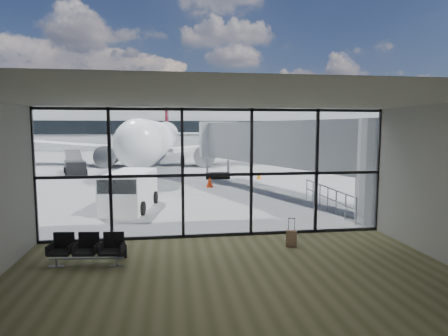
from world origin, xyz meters
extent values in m
plane|color=slate|center=(0.00, 40.00, 0.00)|extent=(220.00, 220.00, 0.00)
cube|color=brown|center=(0.00, -4.00, 0.01)|extent=(12.00, 8.00, 0.01)
cube|color=silver|center=(0.00, -4.00, 4.50)|extent=(12.00, 8.00, 0.02)
cube|color=#B7B8B3|center=(0.00, -8.00, 2.25)|extent=(12.00, 0.02, 4.50)
cube|color=white|center=(0.00, 0.00, 2.25)|extent=(12.00, 0.04, 4.50)
cube|color=black|center=(0.00, 0.00, 0.06)|extent=(12.00, 0.12, 0.10)
cube|color=black|center=(0.00, 0.00, 2.20)|extent=(12.00, 0.12, 0.10)
cube|color=black|center=(0.00, 0.00, 4.44)|extent=(12.00, 0.12, 0.10)
cube|color=black|center=(-6.00, 0.00, 2.25)|extent=(0.10, 0.12, 4.50)
cube|color=black|center=(-3.60, 0.00, 2.25)|extent=(0.10, 0.12, 4.50)
cube|color=black|center=(-1.20, 0.00, 2.25)|extent=(0.10, 0.12, 4.50)
cube|color=black|center=(1.20, 0.00, 2.25)|extent=(0.10, 0.12, 4.50)
cube|color=black|center=(3.60, 0.00, 2.25)|extent=(0.10, 0.12, 4.50)
cube|color=black|center=(6.00, 0.00, 2.25)|extent=(0.10, 0.12, 4.50)
cylinder|color=#929496|center=(7.20, 1.00, 2.10)|extent=(2.80, 2.80, 4.20)
cube|color=#929496|center=(4.55, 8.00, 3.00)|extent=(7.45, 14.81, 2.40)
cube|color=#929496|center=(1.90, 15.00, 3.00)|extent=(2.60, 2.20, 2.60)
cylinder|color=gray|center=(1.10, 15.00, 0.90)|extent=(0.20, 0.20, 1.80)
cylinder|color=gray|center=(2.70, 15.00, 0.90)|extent=(0.20, 0.20, 1.80)
cylinder|color=black|center=(1.90, 15.00, 0.25)|extent=(1.80, 0.56, 0.56)
cylinder|color=gray|center=(5.60, 0.80, 0.55)|extent=(0.06, 0.06, 1.10)
cylinder|color=gray|center=(5.60, 1.70, 0.55)|extent=(0.06, 0.06, 1.10)
cylinder|color=gray|center=(5.60, 2.60, 0.55)|extent=(0.06, 0.06, 1.10)
cylinder|color=gray|center=(5.60, 3.50, 0.55)|extent=(0.06, 0.06, 1.10)
cylinder|color=gray|center=(5.60, 4.40, 0.55)|extent=(0.06, 0.06, 1.10)
cylinder|color=gray|center=(5.60, 5.30, 0.55)|extent=(0.06, 0.06, 1.10)
cylinder|color=gray|center=(5.60, 6.20, 0.55)|extent=(0.06, 0.06, 1.10)
cylinder|color=gray|center=(5.60, 3.50, 1.08)|extent=(0.06, 5.40, 0.06)
cylinder|color=gray|center=(5.60, 3.50, 0.60)|extent=(0.06, 5.40, 0.06)
cube|color=#ABAAA6|center=(0.00, 62.00, 4.00)|extent=(80.00, 12.00, 8.00)
cube|color=black|center=(0.00, 55.90, 4.00)|extent=(80.00, 0.20, 2.40)
cube|color=#ABAAA6|center=(-25.00, 62.00, 9.50)|extent=(10.00, 8.00, 3.00)
cube|color=#ABAAA6|center=(18.00, 62.00, 9.00)|extent=(6.00, 6.00, 2.00)
cylinder|color=#382619|center=(-33.00, 72.00, 1.71)|extent=(0.50, 0.50, 3.42)
sphere|color=black|center=(-33.00, 72.00, 5.89)|extent=(6.27, 6.27, 6.27)
cylinder|color=#382619|center=(-27.00, 72.00, 1.35)|extent=(0.50, 0.50, 2.70)
sphere|color=black|center=(-27.00, 72.00, 4.65)|extent=(4.95, 4.95, 4.95)
cylinder|color=#382619|center=(-21.00, 72.00, 1.53)|extent=(0.50, 0.50, 3.06)
sphere|color=black|center=(-21.00, 72.00, 5.27)|extent=(5.61, 5.61, 5.61)
cylinder|color=#382619|center=(-15.00, 72.00, 1.71)|extent=(0.50, 0.50, 3.42)
sphere|color=black|center=(-15.00, 72.00, 5.89)|extent=(6.27, 6.27, 6.27)
cube|color=gray|center=(-3.93, -2.35, 0.23)|extent=(2.03, 0.30, 0.04)
cube|color=black|center=(-4.62, -2.27, 0.41)|extent=(0.63, 0.60, 0.07)
cube|color=black|center=(-4.59, -2.01, 0.65)|extent=(0.58, 0.13, 0.51)
cube|color=black|center=(-3.93, -2.35, 0.41)|extent=(0.63, 0.60, 0.07)
cube|color=black|center=(-3.91, -2.09, 0.65)|extent=(0.58, 0.13, 0.51)
cube|color=black|center=(-3.25, -2.43, 0.41)|extent=(0.63, 0.60, 0.07)
cube|color=black|center=(-3.22, -2.17, 0.65)|extent=(0.58, 0.13, 0.51)
cylinder|color=gray|center=(-4.76, -2.25, 0.12)|extent=(0.06, 0.06, 0.23)
cylinder|color=gray|center=(-3.11, -2.44, 0.12)|extent=(0.06, 0.06, 0.23)
cube|color=black|center=(-3.07, -1.80, 0.20)|extent=(0.33, 0.25, 0.40)
cube|color=black|center=(-3.04, -1.90, 0.20)|extent=(0.24, 0.12, 0.27)
cylinder|color=black|center=(-3.10, -1.71, 0.40)|extent=(0.28, 0.14, 0.07)
cube|color=brown|center=(2.21, -1.50, 0.28)|extent=(0.39, 0.30, 0.51)
cube|color=brown|center=(2.17, -1.61, 0.28)|extent=(0.28, 0.12, 0.38)
cylinder|color=gray|center=(2.15, -1.38, 0.71)|extent=(0.02, 0.02, 0.43)
cylinder|color=gray|center=(2.33, -1.44, 0.71)|extent=(0.02, 0.02, 0.43)
cube|color=black|center=(2.24, -1.41, 0.92)|extent=(0.23, 0.10, 0.02)
cylinder|color=black|center=(2.15, -1.38, 0.03)|extent=(0.04, 0.06, 0.06)
cylinder|color=black|center=(2.33, -1.44, 0.03)|extent=(0.04, 0.06, 0.06)
cylinder|color=white|center=(-2.97, 26.83, 2.77)|extent=(4.91, 27.89, 3.42)
sphere|color=white|center=(-3.71, 12.97, 2.77)|extent=(3.42, 3.42, 3.42)
cone|color=white|center=(-2.10, 42.99, 3.05)|extent=(3.72, 5.73, 3.42)
cube|color=black|center=(-3.68, 13.53, 3.24)|extent=(2.09, 1.22, 0.46)
cube|color=white|center=(-10.77, 28.17, 1.99)|extent=(14.08, 7.92, 1.10)
cylinder|color=black|center=(-7.82, 26.16, 1.06)|extent=(2.11, 3.24, 1.94)
cube|color=white|center=(-5.08, 42.69, 3.14)|extent=(5.34, 2.93, 0.17)
cube|color=white|center=(4.93, 27.33, 1.99)|extent=(14.22, 6.61, 1.10)
cylinder|color=black|center=(1.79, 25.64, 1.06)|extent=(2.11, 3.24, 1.94)
cube|color=white|center=(0.83, 42.37, 3.14)|extent=(5.28, 2.43, 0.17)
cube|color=#590C19|center=(-2.10, 42.99, 6.10)|extent=(0.47, 3.52, 5.55)
cylinder|color=gray|center=(-3.61, 14.82, 0.65)|extent=(0.18, 0.18, 1.29)
cylinder|color=black|center=(-3.61, 14.82, 0.32)|extent=(0.27, 0.66, 0.65)
cylinder|color=black|center=(-5.53, 27.43, 0.42)|extent=(0.46, 0.91, 0.89)
cylinder|color=black|center=(-0.36, 27.15, 0.42)|extent=(0.46, 0.91, 0.89)
cube|color=white|center=(-3.53, 5.18, 0.88)|extent=(2.42, 4.29, 1.76)
cube|color=black|center=(-3.78, 3.70, 1.37)|extent=(1.83, 1.32, 0.62)
cylinder|color=black|center=(-4.62, 4.02, 0.31)|extent=(0.32, 0.65, 0.62)
cylinder|color=black|center=(-2.88, 3.72, 0.31)|extent=(0.32, 0.65, 0.62)
cylinder|color=black|center=(-4.17, 6.63, 0.31)|extent=(0.32, 0.65, 0.62)
cylinder|color=black|center=(-2.44, 6.33, 0.31)|extent=(0.32, 0.65, 0.62)
cube|color=black|center=(-9.54, 19.79, 0.58)|extent=(2.38, 3.48, 1.06)
cube|color=black|center=(-9.92, 21.00, 1.38)|extent=(2.01, 2.91, 1.09)
cylinder|color=black|center=(-9.93, 18.55, 0.27)|extent=(0.36, 0.57, 0.53)
cylinder|color=black|center=(-8.51, 19.00, 0.27)|extent=(0.36, 0.57, 0.53)
cylinder|color=black|center=(-10.57, 20.57, 0.27)|extent=(0.36, 0.57, 0.53)
cylinder|color=black|center=(-9.15, 21.02, 0.27)|extent=(0.36, 0.57, 0.53)
cube|color=#FF3A0D|center=(0.89, 11.21, 0.02)|extent=(0.47, 0.47, 0.03)
cone|color=#FF3A0D|center=(0.89, 11.21, 0.34)|extent=(0.45, 0.45, 0.67)
cube|color=orange|center=(5.00, 14.60, 0.01)|extent=(0.41, 0.41, 0.03)
cone|color=orange|center=(5.00, 14.60, 0.29)|extent=(0.39, 0.39, 0.59)
camera|label=1|loc=(-1.59, -12.78, 3.79)|focal=30.00mm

